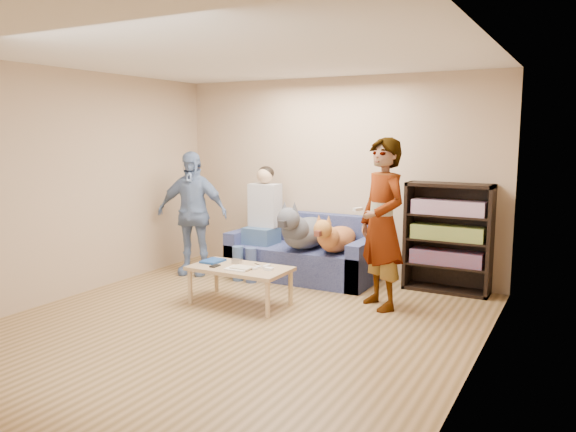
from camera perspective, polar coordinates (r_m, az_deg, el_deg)
The scene contains 26 objects.
ground at distance 5.58m, azimuth -5.98°, elevation -11.31°, with size 5.00×5.00×0.00m, color brown.
ceiling at distance 5.30m, azimuth -6.43°, elevation 16.16°, with size 5.00×5.00×0.00m, color white.
wall_back at distance 7.47m, azimuth 4.76°, elevation 3.95°, with size 4.50×4.50×0.00m, color tan.
wall_left at distance 6.82m, azimuth -22.00°, elevation 2.93°, with size 5.00×5.00×0.00m, color tan.
wall_right at distance 4.43m, azimuth 18.56°, elevation 0.41°, with size 5.00×5.00×0.00m, color tan.
blanket at distance 6.88m, azimuth 7.46°, elevation -3.30°, with size 0.36×0.31×0.13m, color silver.
person_standing_right at distance 6.07m, azimuth 9.53°, elevation -0.81°, with size 0.67×0.44×1.84m, color gray.
person_standing_left at distance 7.58m, azimuth -9.73°, elevation 0.29°, with size 0.96×0.40×1.65m, color #788DC0.
held_controller at distance 5.93m, azimuth 7.12°, elevation 0.69°, with size 0.04×0.12×0.03m, color white.
notebook_blue at distance 6.49m, azimuth -7.63°, elevation -4.55°, with size 0.20×0.26×0.03m, color navy.
papers at distance 6.12m, azimuth -5.03°, elevation -5.35°, with size 0.26×0.20×0.01m, color white.
magazine at distance 6.12m, azimuth -4.69°, elevation -5.22°, with size 0.22×0.17×0.01m, color beige.
camera_silver at distance 6.38m, azimuth -5.22°, elevation -4.60°, with size 0.11×0.06×0.05m, color #AFAFB4.
controller_a at distance 6.16m, azimuth -2.21°, elevation -5.15°, with size 0.04×0.13×0.03m, color white.
controller_b at distance 6.06m, azimuth -1.94°, elevation -5.39°, with size 0.09×0.06×0.03m, color white.
headphone_cup_a at distance 6.10m, azimuth -3.44°, elevation -5.34°, with size 0.07×0.07×0.02m, color silver.
headphone_cup_b at distance 6.17m, azimuth -3.04°, elevation -5.18°, with size 0.07×0.07×0.02m, color silver.
pen_orange at distance 6.11m, azimuth -5.89°, elevation -5.42°, with size 0.01×0.01×0.14m, color orange.
pen_black at distance 6.31m, azimuth -3.10°, elevation -4.93°, with size 0.01×0.01×0.14m, color black.
wallet at distance 6.27m, azimuth -7.43°, elevation -5.05°, with size 0.07×0.12×0.01m, color black.
sofa at distance 7.37m, azimuth 1.61°, elevation -4.11°, with size 1.90×0.85×0.82m.
person_seated at distance 7.44m, azimuth -2.74°, elevation -0.13°, with size 0.40×0.73×1.47m.
dog_gray at distance 7.06m, azimuth 1.57°, elevation -1.53°, with size 0.45×1.27×0.65m.
dog_tan at distance 6.90m, azimuth 4.81°, elevation -2.22°, with size 0.36×1.14×0.52m.
coffee_table at distance 6.24m, azimuth -4.90°, elevation -5.58°, with size 1.10×0.60×0.42m.
bookshelf at distance 6.91m, azimuth 15.97°, elevation -1.91°, with size 1.00×0.34×1.30m.
Camera 1 is at (2.99, -4.32, 1.89)m, focal length 35.00 mm.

